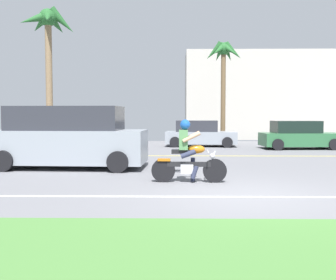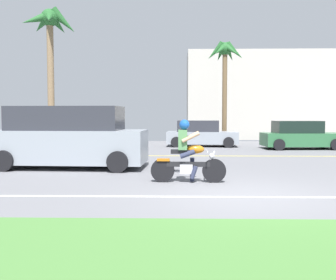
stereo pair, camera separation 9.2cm
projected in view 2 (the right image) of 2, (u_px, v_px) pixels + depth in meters
ground at (225, 175)px, 11.53m from camera, size 56.00×30.00×0.04m
grass_median at (300, 266)px, 4.44m from camera, size 56.00×3.80×0.06m
lane_line_near at (243, 197)px, 8.34m from camera, size 50.40×0.12×0.01m
lane_line_far at (210, 156)px, 16.78m from camera, size 50.40×0.12×0.01m
motorcyclist at (188, 156)px, 10.14m from camera, size 1.90×0.62×1.58m
suv_nearby at (68, 138)px, 12.91m from camera, size 5.09×2.31×1.97m
parked_car_0 at (81, 135)px, 20.32m from camera, size 4.51×1.99×1.50m
parked_car_1 at (201, 134)px, 21.94m from camera, size 3.90×2.04×1.41m
parked_car_2 at (300, 136)px, 20.24m from camera, size 3.93×2.02×1.41m
palm_tree_0 at (50, 33)px, 23.23m from camera, size 3.18×3.44×7.92m
palm_tree_1 at (225, 60)px, 23.41m from camera, size 2.28×2.24×5.98m
building_far at (280, 96)px, 29.16m from camera, size 13.41×4.00×6.15m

